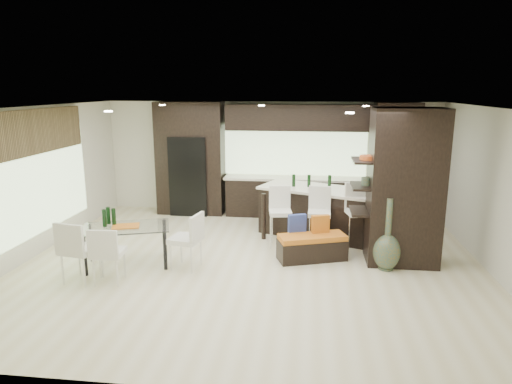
# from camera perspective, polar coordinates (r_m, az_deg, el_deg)

# --- Properties ---
(ground) EXTENTS (8.00, 8.00, 0.00)m
(ground) POSITION_cam_1_polar(r_m,az_deg,el_deg) (8.14, -0.51, -8.86)
(ground) COLOR beige
(ground) RESTS_ON ground
(back_wall) EXTENTS (8.00, 0.02, 2.70)m
(back_wall) POSITION_cam_1_polar(r_m,az_deg,el_deg) (11.16, 1.78, 4.31)
(back_wall) COLOR silver
(back_wall) RESTS_ON ground
(left_wall) EXTENTS (0.02, 7.00, 2.70)m
(left_wall) POSITION_cam_1_polar(r_m,az_deg,el_deg) (9.15, -26.23, 1.05)
(left_wall) COLOR silver
(left_wall) RESTS_ON ground
(right_wall) EXTENTS (0.02, 7.00, 2.70)m
(right_wall) POSITION_cam_1_polar(r_m,az_deg,el_deg) (8.25, 28.20, -0.31)
(right_wall) COLOR silver
(right_wall) RESTS_ON ground
(ceiling) EXTENTS (8.00, 7.00, 0.02)m
(ceiling) POSITION_cam_1_polar(r_m,az_deg,el_deg) (7.56, -0.55, 10.49)
(ceiling) COLOR white
(ceiling) RESTS_ON ground
(window_left) EXTENTS (0.04, 3.20, 1.90)m
(window_left) POSITION_cam_1_polar(r_m,az_deg,el_deg) (9.29, -25.37, 1.31)
(window_left) COLOR #B2D199
(window_left) RESTS_ON left_wall
(window_back) EXTENTS (3.40, 0.04, 1.20)m
(window_back) POSITION_cam_1_polar(r_m,az_deg,el_deg) (11.06, 4.88, 5.23)
(window_back) COLOR #B2D199
(window_back) RESTS_ON back_wall
(stone_accent) EXTENTS (0.08, 3.00, 0.80)m
(stone_accent) POSITION_cam_1_polar(r_m,az_deg,el_deg) (9.16, -25.75, 6.83)
(stone_accent) COLOR brown
(stone_accent) RESTS_ON left_wall
(ceiling_spots) EXTENTS (4.00, 3.00, 0.02)m
(ceiling_spots) POSITION_cam_1_polar(r_m,az_deg,el_deg) (7.81, -0.31, 10.42)
(ceiling_spots) COLOR white
(ceiling_spots) RESTS_ON ceiling
(back_cabinetry) EXTENTS (6.80, 0.68, 2.70)m
(back_cabinetry) POSITION_cam_1_polar(r_m,az_deg,el_deg) (10.80, 4.27, 3.99)
(back_cabinetry) COLOR black
(back_cabinetry) RESTS_ON ground
(refrigerator) EXTENTS (0.90, 0.68, 1.90)m
(refrigerator) POSITION_cam_1_polar(r_m,az_deg,el_deg) (11.19, -8.15, 2.13)
(refrigerator) COLOR black
(refrigerator) RESTS_ON ground
(partition_column) EXTENTS (1.20, 0.80, 2.70)m
(partition_column) POSITION_cam_1_polar(r_m,az_deg,el_deg) (8.23, 18.10, 0.57)
(partition_column) COLOR black
(partition_column) RESTS_ON ground
(kitchen_island) EXTENTS (2.62, 1.85, 1.00)m
(kitchen_island) POSITION_cam_1_polar(r_m,az_deg,el_deg) (9.59, 7.80, -2.43)
(kitchen_island) COLOR black
(kitchen_island) RESTS_ON ground
(stool_left) EXTENTS (0.47, 0.47, 0.94)m
(stool_left) POSITION_cam_1_polar(r_m,az_deg,el_deg) (8.82, 3.05, -3.90)
(stool_left) COLOR white
(stool_left) RESTS_ON ground
(stool_mid) EXTENTS (0.43, 0.43, 0.95)m
(stool_mid) POSITION_cam_1_polar(r_m,az_deg,el_deg) (8.80, 7.87, -4.01)
(stool_mid) COLOR white
(stool_mid) RESTS_ON ground
(stool_right) EXTENTS (0.55, 0.55, 1.03)m
(stool_right) POSITION_cam_1_polar(r_m,az_deg,el_deg) (8.82, 12.70, -3.92)
(stool_right) COLOR white
(stool_right) RESTS_ON ground
(bench) EXTENTS (1.29, 0.84, 0.46)m
(bench) POSITION_cam_1_polar(r_m,az_deg,el_deg) (8.28, 7.01, -6.87)
(bench) COLOR black
(bench) RESTS_ON ground
(floor_vase) EXTENTS (0.51, 0.51, 1.24)m
(floor_vase) POSITION_cam_1_polar(r_m,az_deg,el_deg) (7.98, 16.16, -5.11)
(floor_vase) COLOR #44523A
(floor_vase) RESTS_ON ground
(dining_table) EXTENTS (1.63, 1.22, 0.70)m
(dining_table) POSITION_cam_1_polar(r_m,az_deg,el_deg) (8.24, -15.82, -6.53)
(dining_table) COLOR white
(dining_table) RESTS_ON ground
(chair_near) EXTENTS (0.50, 0.50, 0.86)m
(chair_near) POSITION_cam_1_polar(r_m,az_deg,el_deg) (7.59, -17.93, -7.70)
(chair_near) COLOR white
(chair_near) RESTS_ON ground
(chair_far) EXTENTS (0.59, 0.59, 0.94)m
(chair_far) POSITION_cam_1_polar(r_m,az_deg,el_deg) (7.76, -21.08, -7.18)
(chair_far) COLOR white
(chair_far) RESTS_ON ground
(chair_end) EXTENTS (0.57, 0.57, 0.89)m
(chair_end) POSITION_cam_1_polar(r_m,az_deg,el_deg) (7.87, -8.78, -6.33)
(chair_end) COLOR white
(chair_end) RESTS_ON ground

